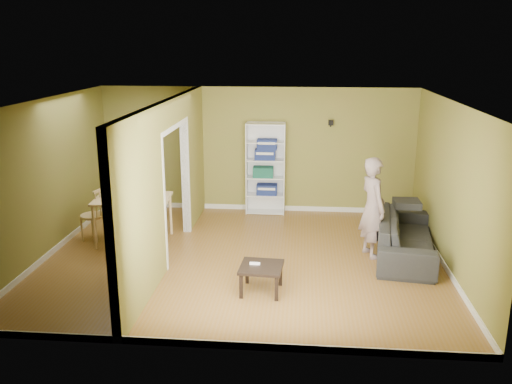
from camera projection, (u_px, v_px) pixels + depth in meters
room_shell at (242, 183)px, 8.65m from camera, size 6.50×6.50×6.50m
partition at (169, 181)px, 8.75m from camera, size 0.22×5.50×2.60m
wall_speaker at (331, 123)px, 10.94m from camera, size 0.10×0.10×0.10m
sofa at (406, 230)px, 9.04m from camera, size 2.43×1.31×0.88m
person at (373, 199)px, 8.88m from camera, size 0.87×0.78×1.98m
bookshelf at (266, 168)px, 11.22m from camera, size 0.80×0.35×1.90m
paper_box_navy_a at (267, 189)px, 11.29m from camera, size 0.42×0.27×0.21m
paper_box_teal at (263, 172)px, 11.20m from camera, size 0.41×0.27×0.21m
paper_box_navy_b at (265, 154)px, 11.10m from camera, size 0.42×0.27×0.21m
paper_box_navy_c at (267, 145)px, 11.04m from camera, size 0.40×0.26×0.21m
coffee_table at (261, 270)px, 7.72m from camera, size 0.60×0.60×0.40m
game_controller at (255, 263)px, 7.75m from camera, size 0.15×0.04×0.03m
dining_table at (133, 202)px, 9.58m from camera, size 1.31×0.87×0.82m
chair_left at (93, 214)px, 9.73m from camera, size 0.54×0.54×0.98m
chair_near at (124, 227)px, 9.01m from camera, size 0.58×0.58×1.02m
chair_far at (144, 206)px, 10.27m from camera, size 0.44×0.44×0.95m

